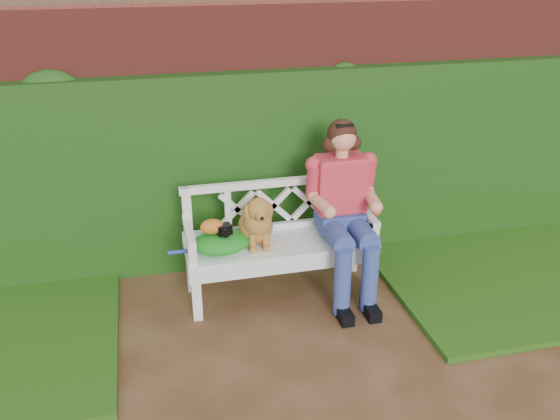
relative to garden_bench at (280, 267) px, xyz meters
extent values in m
plane|color=#442614|center=(-0.20, -1.06, -0.24)|extent=(60.00, 60.00, 0.00)
cube|color=maroon|center=(-0.20, 0.84, 0.86)|extent=(10.00, 0.30, 2.20)
cube|color=#205912|center=(-0.20, 0.62, 0.61)|extent=(10.00, 0.18, 1.70)
cube|color=#16370A|center=(2.20, -0.16, -0.21)|extent=(2.60, 2.00, 0.05)
cube|color=black|center=(-0.45, -0.06, 0.43)|extent=(0.13, 0.11, 0.07)
ellipsoid|color=#C26A1F|center=(-0.54, -0.04, 0.45)|extent=(0.21, 0.19, 0.11)
camera|label=1|loc=(-0.98, -4.05, 2.42)|focal=38.00mm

